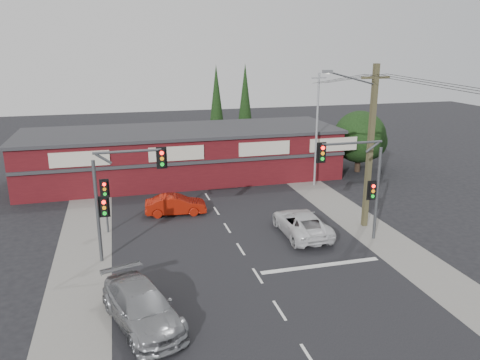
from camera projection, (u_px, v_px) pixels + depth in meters
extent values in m
plane|color=black|center=(248.00, 261.00, 24.78)|extent=(120.00, 120.00, 0.00)
cube|color=black|center=(226.00, 227.00, 29.42)|extent=(14.00, 70.00, 0.01)
cube|color=gray|center=(85.00, 241.00, 27.33)|extent=(3.00, 70.00, 0.02)
cube|color=gray|center=(349.00, 215.00, 31.51)|extent=(3.00, 70.00, 0.02)
cube|color=silver|center=(321.00, 265.00, 24.24)|extent=(6.50, 0.35, 0.01)
imported|color=silver|center=(301.00, 223.00, 28.06)|extent=(2.49, 5.26, 1.45)
imported|color=gray|center=(142.00, 307.00, 19.00)|extent=(3.67, 5.81, 1.57)
imported|color=#951809|center=(176.00, 205.00, 31.48)|extent=(4.17, 1.77, 1.34)
cube|color=silver|center=(309.00, 357.00, 17.13)|extent=(0.12, 1.60, 0.01)
cube|color=silver|center=(279.00, 310.00, 20.15)|extent=(0.12, 1.60, 0.01)
cube|color=silver|center=(258.00, 276.00, 23.17)|extent=(0.12, 1.60, 0.01)
cube|color=silver|center=(241.00, 249.00, 26.20)|extent=(0.12, 1.60, 0.01)
cube|color=silver|center=(227.00, 228.00, 29.22)|extent=(0.12, 1.60, 0.01)
cube|color=silver|center=(216.00, 211.00, 32.24)|extent=(0.12, 1.60, 0.01)
cube|color=silver|center=(207.00, 197.00, 35.27)|extent=(0.12, 1.60, 0.01)
cube|color=silver|center=(200.00, 185.00, 38.29)|extent=(0.12, 1.60, 0.01)
cube|color=silver|center=(193.00, 174.00, 41.31)|extent=(0.12, 1.60, 0.01)
cube|color=#440D12|center=(183.00, 155.00, 39.76)|extent=(26.00, 8.00, 4.00)
cube|color=#2D2D30|center=(182.00, 131.00, 39.18)|extent=(26.40, 8.40, 0.25)
cube|color=beige|center=(80.00, 159.00, 33.73)|extent=(4.20, 0.12, 1.10)
cube|color=beige|center=(177.00, 153.00, 35.45)|extent=(4.20, 0.12, 1.10)
cube|color=beige|center=(264.00, 148.00, 37.17)|extent=(4.20, 0.12, 1.10)
cube|color=beige|center=(334.00, 145.00, 38.65)|extent=(4.20, 0.12, 1.10)
cube|color=#2D2D30|center=(190.00, 163.00, 35.87)|extent=(26.00, 0.15, 0.25)
cylinder|color=#2D2116|center=(358.00, 162.00, 42.02)|extent=(0.50, 0.50, 1.80)
sphere|color=black|center=(360.00, 137.00, 41.38)|extent=(4.60, 4.60, 4.60)
sphere|color=black|center=(368.00, 141.00, 42.88)|extent=(3.40, 3.40, 3.40)
sphere|color=black|center=(338.00, 144.00, 42.61)|extent=(2.80, 2.80, 2.80)
cylinder|color=#2D2116|center=(217.00, 147.00, 47.65)|extent=(0.24, 0.24, 2.00)
cone|color=black|center=(216.00, 103.00, 46.39)|extent=(1.80, 1.80, 7.50)
cylinder|color=#2D2116|center=(245.00, 142.00, 50.36)|extent=(0.24, 0.24, 2.00)
cone|color=black|center=(245.00, 100.00, 49.11)|extent=(1.80, 1.80, 7.50)
cylinder|color=#47494C|center=(98.00, 212.00, 24.02)|extent=(0.18, 0.18, 5.50)
cylinder|color=#47494C|center=(127.00, 151.00, 23.58)|extent=(3.40, 0.14, 0.14)
cylinder|color=#47494C|center=(103.00, 159.00, 23.37)|extent=(0.82, 0.14, 0.63)
cube|color=black|center=(162.00, 158.00, 24.12)|extent=(0.32, 0.22, 0.95)
cube|color=black|center=(162.00, 158.00, 24.19)|extent=(0.55, 0.04, 1.15)
cylinder|color=#FF0C07|center=(162.00, 153.00, 23.92)|extent=(0.20, 0.06, 0.20)
cylinder|color=orange|center=(162.00, 159.00, 24.00)|extent=(0.20, 0.06, 0.20)
cylinder|color=#0CE526|center=(162.00, 164.00, 24.09)|extent=(0.20, 0.06, 0.20)
cube|color=black|center=(104.00, 207.00, 24.04)|extent=(0.32, 0.22, 0.95)
cube|color=black|center=(104.00, 207.00, 24.11)|extent=(0.55, 0.04, 1.15)
cylinder|color=#FF0C07|center=(104.00, 202.00, 23.84)|extent=(0.20, 0.06, 0.20)
cylinder|color=orange|center=(104.00, 208.00, 23.92)|extent=(0.20, 0.06, 0.20)
cylinder|color=#0CE526|center=(105.00, 213.00, 24.00)|extent=(0.20, 0.06, 0.20)
cylinder|color=#47494C|center=(377.00, 194.00, 26.91)|extent=(0.18, 0.18, 5.50)
cylinder|color=#47494C|center=(352.00, 143.00, 25.61)|extent=(3.60, 0.14, 0.14)
cylinder|color=#47494C|center=(373.00, 147.00, 26.00)|extent=(0.82, 0.14, 0.63)
cube|color=black|center=(322.00, 153.00, 25.29)|extent=(0.32, 0.22, 0.95)
cube|color=black|center=(321.00, 153.00, 25.35)|extent=(0.55, 0.04, 1.15)
cylinder|color=#FF0C07|center=(323.00, 148.00, 25.08)|extent=(0.20, 0.06, 0.20)
cylinder|color=orange|center=(323.00, 153.00, 25.17)|extent=(0.20, 0.06, 0.20)
cylinder|color=#0CE526|center=(322.00, 159.00, 25.25)|extent=(0.20, 0.06, 0.20)
cube|color=black|center=(372.00, 191.00, 26.76)|extent=(0.32, 0.22, 0.95)
cube|color=black|center=(371.00, 190.00, 26.82)|extent=(0.55, 0.04, 1.15)
cylinder|color=#FF0C07|center=(374.00, 186.00, 26.55)|extent=(0.20, 0.06, 0.20)
cylinder|color=orange|center=(373.00, 191.00, 26.63)|extent=(0.20, 0.06, 0.20)
cylinder|color=#0CE526|center=(373.00, 196.00, 26.72)|extent=(0.20, 0.06, 0.20)
cylinder|color=#47494C|center=(106.00, 209.00, 28.16)|extent=(0.12, 0.12, 3.00)
cube|color=black|center=(105.00, 189.00, 27.80)|extent=(0.32, 0.22, 0.95)
cube|color=black|center=(105.00, 188.00, 27.86)|extent=(0.55, 0.04, 1.15)
cylinder|color=#FF0C07|center=(104.00, 184.00, 27.59)|extent=(0.20, 0.06, 0.20)
cylinder|color=orange|center=(105.00, 189.00, 27.68)|extent=(0.20, 0.06, 0.20)
cylinder|color=#0CE526|center=(105.00, 194.00, 27.76)|extent=(0.20, 0.06, 0.20)
cube|color=#4C462B|center=(370.00, 148.00, 28.27)|extent=(0.30, 0.30, 10.00)
cube|color=#4C462B|center=(376.00, 78.00, 27.10)|extent=(1.80, 0.14, 0.14)
cylinder|color=#47494C|center=(352.00, 78.00, 26.56)|extent=(3.23, 0.39, 0.89)
cube|color=slate|center=(328.00, 72.00, 25.92)|extent=(0.55, 0.25, 0.18)
cylinder|color=silver|center=(327.00, 73.00, 25.95)|extent=(0.28, 0.28, 0.05)
cylinder|color=gray|center=(317.00, 131.00, 36.88)|extent=(0.16, 0.16, 9.00)
cube|color=gray|center=(319.00, 78.00, 35.74)|extent=(1.20, 0.10, 0.10)
cylinder|color=black|center=(335.00, 79.00, 31.30)|extent=(0.73, 9.01, 1.22)
cylinder|color=black|center=(343.00, 79.00, 31.45)|extent=(0.52, 9.00, 1.22)
cylinder|color=black|center=(351.00, 79.00, 31.60)|extent=(0.31, 9.00, 1.22)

